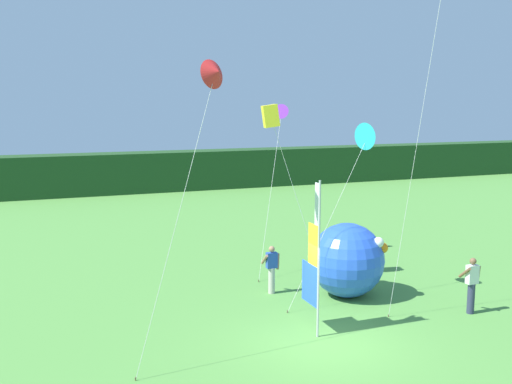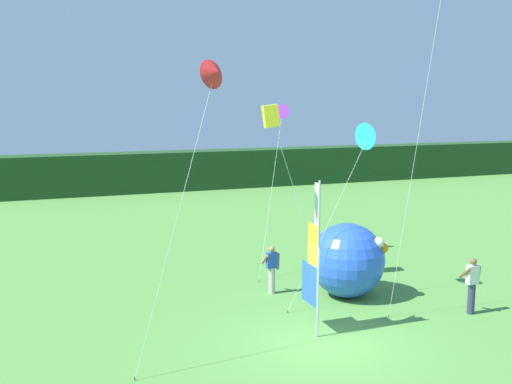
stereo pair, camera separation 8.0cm
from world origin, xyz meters
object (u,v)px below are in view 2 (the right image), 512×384
Objects in this scene: inflatable_balloon at (347,260)px; kite_yellow_box_4 at (271,116)px; kite_red_delta_2 at (214,74)px; banner_flag at (313,261)px; person_near_banner at (472,284)px; person_mid_field at (272,268)px; kite_purple_delta_0 at (282,113)px; kite_cyan_delta_3 at (368,136)px.

inflatable_balloon is 0.39× the size of kite_yellow_box_4.
kite_red_delta_2 is at bearing -153.78° from inflatable_balloon.
person_near_banner is (5.14, -0.33, -1.14)m from banner_flag.
inflatable_balloon is at bearing -27.54° from person_mid_field.
person_mid_field is 2.51m from inflatable_balloon.
banner_flag is 5.68m from kite_red_delta_2.
kite_red_delta_2 is (-5.24, -2.58, 5.77)m from inflatable_balloon.
kite_purple_delta_0 is at bearing 90.66° from inflatable_balloon.
person_near_banner is 3.87m from inflatable_balloon.
kite_cyan_delta_3 is (-2.11, 2.66, 4.33)m from person_near_banner.
inflatable_balloon is at bearing -89.34° from kite_purple_delta_0.
kite_yellow_box_4 is at bearing 131.24° from inflatable_balloon.
kite_cyan_delta_3 is at bearing -41.98° from kite_yellow_box_4.
kite_red_delta_2 is (-2.80, -0.17, 4.93)m from banner_flag.
person_near_banner is at bearing -71.17° from kite_purple_delta_0.
banner_flag is 5.94m from kite_yellow_box_4.
person_near_banner is at bearing -51.57° from kite_cyan_delta_3.
kite_yellow_box_4 reaches higher than person_mid_field.
kite_red_delta_2 reaches higher than person_near_banner.
kite_red_delta_2 is (-7.95, 0.17, 6.08)m from person_near_banner.
kite_red_delta_2 reaches higher than person_mid_field.
person_near_banner is 1.07× the size of person_mid_field.
kite_cyan_delta_3 is at bearing -8.24° from inflatable_balloon.
kite_yellow_box_4 is (-4.57, 4.87, 4.93)m from person_near_banner.
banner_flag is 2.49× the size of person_near_banner.
kite_yellow_box_4 is (-2.45, 2.21, 0.60)m from kite_cyan_delta_3.
kite_cyan_delta_3 reaches higher than banner_flag.
person_near_banner is 0.30× the size of kite_cyan_delta_3.
banner_flag reaches higher than person_mid_field.
kite_red_delta_2 reaches higher than banner_flag.
banner_flag reaches higher than person_near_banner.
kite_red_delta_2 is 5.90m from kite_yellow_box_4.
kite_purple_delta_0 is at bearing 61.04° from kite_yellow_box_4.
kite_red_delta_2 is 1.18× the size of kite_yellow_box_4.
inflatable_balloon is 0.43× the size of kite_cyan_delta_3.
person_mid_field is at bearing -116.90° from kite_purple_delta_0.
kite_yellow_box_4 is at bearing -118.96° from kite_purple_delta_0.
person_mid_field is 0.28× the size of kite_cyan_delta_3.
kite_cyan_delta_3 is (3.03, 2.33, 3.19)m from banner_flag.
kite_cyan_delta_3 is at bearing -83.14° from kite_purple_delta_0.
banner_flag is 3.53m from inflatable_balloon.
person_near_banner is 0.23× the size of kite_red_delta_2.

